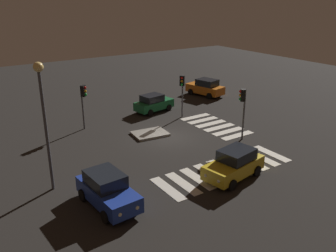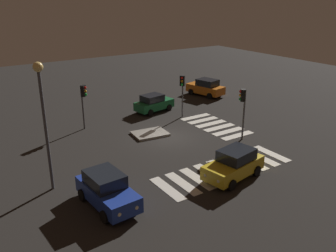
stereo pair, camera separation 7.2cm
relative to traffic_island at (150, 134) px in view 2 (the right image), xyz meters
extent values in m
plane|color=black|center=(0.92, -1.34, -0.09)|extent=(80.00, 80.00, 0.00)
cube|color=gray|center=(0.00, 0.00, 0.00)|extent=(3.02, 2.40, 0.18)
cube|color=orange|center=(11.69, 7.17, 0.66)|extent=(2.85, 4.68, 0.89)
cube|color=black|center=(11.76, 6.91, 1.47)|extent=(2.18, 2.57, 0.72)
cylinder|color=black|center=(10.48, 8.27, 0.26)|extent=(0.41, 0.74, 0.70)
cylinder|color=black|center=(12.27, 8.70, 0.26)|extent=(0.41, 0.74, 0.70)
cylinder|color=black|center=(11.12, 5.64, 0.26)|extent=(0.41, 0.74, 0.70)
cylinder|color=black|center=(12.90, 6.07, 0.26)|extent=(0.41, 0.74, 0.70)
sphere|color=#F2EABF|center=(10.69, 9.12, 0.66)|extent=(0.23, 0.23, 0.23)
sphere|color=#F2EABF|center=(11.69, 9.37, 0.66)|extent=(0.23, 0.23, 0.23)
cube|color=gold|center=(0.61, -9.38, 0.65)|extent=(4.54, 2.56, 0.88)
cube|color=black|center=(0.86, -9.33, 1.44)|extent=(2.45, 2.03, 0.71)
cylinder|color=black|center=(-0.54, -10.50, 0.25)|extent=(0.72, 0.37, 0.69)
cylinder|color=black|center=(-0.86, -8.73, 0.25)|extent=(0.72, 0.37, 0.69)
cylinder|color=black|center=(2.07, -10.03, 0.25)|extent=(0.72, 0.37, 0.69)
cylinder|color=black|center=(1.76, -8.26, 0.25)|extent=(0.72, 0.37, 0.69)
sphere|color=#F2EABF|center=(-1.37, -10.24, 0.65)|extent=(0.23, 0.23, 0.23)
sphere|color=#F2EABF|center=(-1.55, -9.25, 0.65)|extent=(0.23, 0.23, 0.23)
cube|color=#1E389E|center=(-7.43, -7.95, 0.66)|extent=(2.17, 4.48, 0.89)
cube|color=black|center=(-7.45, -7.68, 1.47)|extent=(1.85, 2.34, 0.72)
cylinder|color=black|center=(-6.43, -9.23, 0.26)|extent=(0.30, 0.72, 0.70)
cylinder|color=black|center=(-8.25, -9.36, 0.26)|extent=(0.30, 0.72, 0.70)
cylinder|color=black|center=(-6.61, -6.53, 0.26)|extent=(0.30, 0.72, 0.70)
cylinder|color=black|center=(-8.44, -6.66, 0.26)|extent=(0.30, 0.72, 0.70)
sphere|color=#F2EABF|center=(-6.77, -10.04, 0.66)|extent=(0.23, 0.23, 0.23)
sphere|color=#F2EABF|center=(-7.80, -10.11, 0.66)|extent=(0.23, 0.23, 0.23)
cube|color=#196B38|center=(3.62, 5.27, 0.59)|extent=(4.19, 2.34, 0.81)
cube|color=black|center=(3.38, 5.23, 1.33)|extent=(2.26, 1.86, 0.66)
cylinder|color=black|center=(4.69, 6.29, 0.23)|extent=(0.67, 0.34, 0.64)
cylinder|color=black|center=(4.97, 4.65, 0.23)|extent=(0.67, 0.34, 0.64)
cylinder|color=black|center=(2.27, 5.88, 0.23)|extent=(0.67, 0.34, 0.64)
cylinder|color=black|center=(2.55, 4.24, 0.23)|extent=(0.67, 0.34, 0.64)
sphere|color=#F2EABF|center=(5.45, 6.05, 0.59)|extent=(0.21, 0.21, 0.21)
sphere|color=#F2EABF|center=(5.61, 5.13, 0.59)|extent=(0.21, 0.21, 0.21)
cylinder|color=#47474C|center=(4.95, 2.28, 1.94)|extent=(0.14, 0.14, 4.06)
cube|color=black|center=(4.81, 2.16, 3.49)|extent=(0.53, 0.54, 0.96)
sphere|color=red|center=(4.66, 2.03, 3.79)|extent=(0.22, 0.22, 0.22)
sphere|color=orange|center=(4.66, 2.03, 3.49)|extent=(0.22, 0.22, 0.22)
sphere|color=green|center=(4.66, 2.03, 3.19)|extent=(0.22, 0.22, 0.22)
cylinder|color=#47474C|center=(5.70, -5.00, 2.00)|extent=(0.14, 0.14, 4.18)
cube|color=black|center=(5.56, -4.89, 3.61)|extent=(0.52, 0.54, 0.96)
sphere|color=red|center=(5.40, -4.77, 3.91)|extent=(0.22, 0.22, 0.22)
sphere|color=orange|center=(5.40, -4.77, 3.61)|extent=(0.22, 0.22, 0.22)
sphere|color=green|center=(5.40, -4.77, 3.31)|extent=(0.22, 0.22, 0.22)
cylinder|color=#47474C|center=(-4.07, 4.40, 1.86)|extent=(0.14, 0.14, 3.90)
cube|color=black|center=(-3.95, 4.26, 3.33)|extent=(0.54, 0.53, 0.96)
sphere|color=red|center=(-3.82, 4.11, 3.63)|extent=(0.22, 0.22, 0.22)
sphere|color=orange|center=(-3.82, 4.11, 3.33)|extent=(0.22, 0.22, 0.22)
sphere|color=green|center=(-3.82, 4.11, 3.03)|extent=(0.22, 0.22, 0.22)
cylinder|color=#47474C|center=(-9.47, -4.40, 3.54)|extent=(0.18, 0.18, 7.26)
sphere|color=#F9D172|center=(-9.47, -4.40, 7.35)|extent=(0.56, 0.56, 0.56)
cube|color=silver|center=(-3.68, -8.26, -0.08)|extent=(0.70, 3.20, 0.02)
cube|color=silver|center=(-2.53, -8.26, -0.08)|extent=(0.70, 3.20, 0.02)
cube|color=silver|center=(-1.38, -8.26, -0.08)|extent=(0.70, 3.20, 0.02)
cube|color=silver|center=(-0.23, -8.26, -0.08)|extent=(0.70, 3.20, 0.02)
cube|color=silver|center=(0.92, -8.26, -0.08)|extent=(0.70, 3.20, 0.02)
cube|color=silver|center=(2.07, -8.26, -0.08)|extent=(0.70, 3.20, 0.02)
cube|color=silver|center=(3.22, -8.26, -0.08)|extent=(0.70, 3.20, 0.02)
cube|color=silver|center=(4.37, -8.26, -0.08)|extent=(0.70, 3.20, 0.02)
cube|color=silver|center=(5.52, -8.26, -0.08)|extent=(0.70, 3.20, 0.02)
cube|color=silver|center=(5.98, -4.22, -0.08)|extent=(3.20, 0.70, 0.02)
cube|color=silver|center=(5.98, -3.07, -0.08)|extent=(3.20, 0.70, 0.02)
cube|color=silver|center=(5.98, -1.92, -0.08)|extent=(3.20, 0.70, 0.02)
cube|color=silver|center=(5.98, -0.77, -0.08)|extent=(3.20, 0.70, 0.02)
cube|color=silver|center=(5.98, 0.38, -0.08)|extent=(3.20, 0.70, 0.02)
cube|color=silver|center=(5.98, 1.53, -0.08)|extent=(3.20, 0.70, 0.02)
camera|label=1|loc=(-14.28, -24.27, 11.08)|focal=38.55mm
camera|label=2|loc=(-14.22, -24.31, 11.08)|focal=38.55mm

